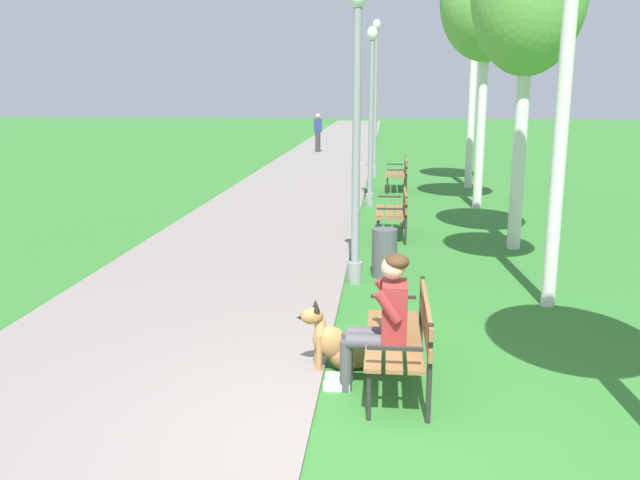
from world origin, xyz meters
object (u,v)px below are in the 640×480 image
Objects in this scene: park_bench_near at (405,333)px; park_bench_far at (399,171)px; lamp_post_mid at (371,115)px; lamp_post_far at (375,97)px; park_bench_mid at (395,209)px; lamp_post_near at (356,134)px; person_seated_on_near_bench at (382,316)px; dog_shepherd at (336,345)px; litter_bin at (384,253)px; pedestrian_distant at (318,133)px; birch_tree_fourth at (487,3)px.

park_bench_near is 12.30m from park_bench_far.
lamp_post_mid is 5.40m from lamp_post_far.
lamp_post_near is at bearing -100.43° from park_bench_mid.
person_seated_on_near_bench is 15.28m from lamp_post_far.
park_bench_far is 1.20× the size of person_seated_on_near_bench.
litter_bin is (0.44, 3.41, 0.09)m from dog_shepherd.
park_bench_mid is 5.82m from park_bench_far.
litter_bin is at bearing 43.84° from lamp_post_near.
lamp_post_far is at bearing 93.60° from park_bench_mid.
park_bench_far is 0.38× the size of lamp_post_near.
lamp_post_near is at bearing 96.69° from person_seated_on_near_bench.
park_bench_near is at bearing -86.95° from litter_bin.
litter_bin is at bearing 93.05° from park_bench_near.
park_bench_near is at bearing -24.59° from dog_shepherd.
park_bench_far is at bearing 88.40° from park_bench_mid.
person_seated_on_near_bench is 23.30m from pedestrian_distant.
birch_tree_fourth is (1.73, -2.62, 3.94)m from park_bench_far.
lamp_post_mid reaches higher than pedestrian_distant.
lamp_post_mid is 3.40m from birch_tree_fourth.
birch_tree_fourth is at bearing 68.71° from lamp_post_near.
park_bench_mid is 1.00× the size of park_bench_far.
lamp_post_far is (-0.00, 5.39, 0.34)m from lamp_post_mid.
lamp_post_far reaches higher than park_bench_far.
lamp_post_near is (-0.40, 3.37, 1.38)m from person_seated_on_near_bench.
park_bench_far is at bearing -75.97° from lamp_post_far.
pedestrian_distant reaches higher than dog_shepherd.
birch_tree_fourth is (1.90, 3.20, 3.94)m from park_bench_mid.
dog_shepherd is at bearing -97.32° from litter_bin.
lamp_post_far is (-0.57, 15.12, 1.90)m from park_bench_near.
person_seated_on_near_bench is 0.76× the size of pedestrian_distant.
lamp_post_near is 2.41× the size of pedestrian_distant.
person_seated_on_near_bench is at bearing -91.61° from park_bench_far.
lamp_post_far reaches higher than lamp_post_near.
park_bench_far is at bearing 88.39° from person_seated_on_near_bench.
lamp_post_near is 0.99× the size of lamp_post_mid.
dog_shepherd is (-0.78, -12.00, -0.25)m from park_bench_far.
lamp_post_mid is (-0.54, 3.27, 1.56)m from park_bench_mid.
park_bench_mid is 0.91× the size of pedestrian_distant.
park_bench_near is at bearing -87.86° from lamp_post_far.
dog_shepherd is 22.92m from pedestrian_distant.
dog_shepherd reaches higher than litter_bin.
park_bench_mid reaches higher than dog_shepherd.
person_seated_on_near_bench reaches higher than park_bench_near.
park_bench_near is at bearing -90.66° from park_bench_far.
park_bench_near is 3.71m from lamp_post_near.
birch_tree_fourth reaches higher than lamp_post_far.
birch_tree_fourth reaches higher than person_seated_on_near_bench.
birch_tree_fourth is at bearing -69.56° from pedestrian_distant.
lamp_post_far is (-0.71, 2.83, 1.90)m from park_bench_far.
park_bench_mid is 1.83× the size of dog_shepherd.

